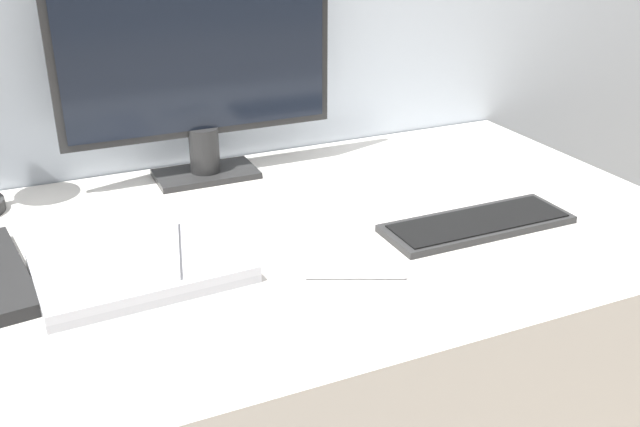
% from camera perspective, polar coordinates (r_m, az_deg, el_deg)
% --- Properties ---
extents(desk, '(1.30, 0.77, 0.70)m').
position_cam_1_polar(desk, '(1.36, -1.09, -14.69)').
color(desk, silver).
rests_on(desk, ground_plane).
extents(monitor, '(0.52, 0.11, 0.44)m').
position_cam_1_polar(monitor, '(1.34, -9.79, 12.39)').
color(monitor, '#262626').
rests_on(monitor, desk).
extents(keyboard, '(0.32, 0.11, 0.01)m').
position_cam_1_polar(keyboard, '(1.20, 12.48, -0.79)').
color(keyboard, '#282828').
rests_on(keyboard, desk).
extents(laptop, '(0.30, 0.23, 0.03)m').
position_cam_1_polar(laptop, '(1.06, -14.17, -4.05)').
color(laptop, '#A3A3A8').
rests_on(laptop, desk).
extents(ereader, '(0.19, 0.21, 0.01)m').
position_cam_1_polar(ereader, '(1.07, -15.39, -3.01)').
color(ereader, white).
rests_on(ereader, laptop).
extents(pen, '(0.14, 0.07, 0.01)m').
position_cam_1_polar(pen, '(1.02, 2.79, -5.06)').
color(pen, silver).
rests_on(pen, desk).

